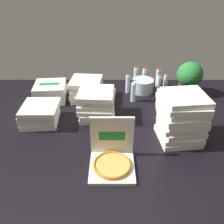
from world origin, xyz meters
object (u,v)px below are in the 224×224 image
Objects in this scene: pizza_stack_center_near at (87,89)px; water_bottle_0 at (136,76)px; ice_bucket at (143,86)px; water_bottle_4 at (128,84)px; water_bottle_1 at (159,85)px; water_bottle_2 at (165,84)px; water_bottle_6 at (133,92)px; water_bottle_5 at (158,78)px; pizza_stack_left_mid at (174,104)px; pizza_stack_left_near at (97,104)px; pizza_stack_right_mid at (40,114)px; potted_plant at (189,77)px; open_pizza_box at (112,157)px; pizza_stack_right_far at (182,118)px; pizza_stack_left_far at (51,92)px; water_bottle_3 at (144,77)px.

pizza_stack_center_near reaches higher than water_bottle_0.
ice_bucket is 1.12× the size of water_bottle_4.
water_bottle_1 is 1.00× the size of water_bottle_2.
water_bottle_2 is 0.47m from water_bottle_4.
water_bottle_1 is (0.26, -0.29, 0.00)m from water_bottle_0.
water_bottle_4 and water_bottle_6 have the same top height.
water_bottle_1 is at bearing -97.58° from water_bottle_5.
water_bottle_1 is at bearing 101.50° from pizza_stack_left_mid.
pizza_stack_right_mid is (-0.57, -0.11, -0.05)m from pizza_stack_left_near.
potted_plant is (0.75, -0.01, 0.10)m from water_bottle_4.
water_bottle_5 is at bearing 67.50° from open_pizza_box.
pizza_stack_right_far is at bearing -93.03° from water_bottle_2.
open_pizza_box is 1.57× the size of water_bottle_4.
pizza_stack_center_near is 1.63× the size of water_bottle_5.
pizza_stack_left_near reaches higher than pizza_stack_left_far.
pizza_stack_left_mid is at bearing -120.63° from potted_plant.
open_pizza_box is 0.94× the size of potted_plant.
pizza_stack_left_far is at bearing -172.30° from water_bottle_2.
water_bottle_4 is at bearing 134.28° from pizza_stack_left_mid.
ice_bucket is at bearing 14.58° from pizza_stack_center_near.
pizza_stack_center_near is 0.98m from water_bottle_5.
pizza_stack_center_near reaches higher than pizza_stack_left_mid.
water_bottle_4 is at bearing -136.52° from water_bottle_3.
water_bottle_2 is 1.00× the size of water_bottle_6.
pizza_stack_left_near is 0.69m from pizza_stack_left_far.
water_bottle_3 reaches higher than ice_bucket.
water_bottle_0 is at bearing 78.09° from open_pizza_box.
water_bottle_6 is (-0.33, -0.20, 0.00)m from water_bottle_1.
open_pizza_box reaches higher than water_bottle_5.
potted_plant is (0.70, 0.22, 0.10)m from water_bottle_6.
pizza_stack_left_near is at bearing -120.36° from water_bottle_0.
water_bottle_6 is at bearing -150.35° from water_bottle_2.
water_bottle_0 is at bearing 64.71° from water_bottle_4.
pizza_stack_left_far is at bearing -157.48° from water_bottle_0.
water_bottle_1 is 1.00× the size of water_bottle_4.
water_bottle_2 is 1.00× the size of water_bottle_3.
pizza_stack_left_near is at bearing -153.49° from potted_plant.
pizza_stack_left_mid is 1.67× the size of water_bottle_0.
pizza_stack_center_near is 0.75m from water_bottle_0.
water_bottle_1 is at bearing 65.02° from open_pizza_box.
pizza_stack_left_mid is at bearing -61.16° from ice_bucket.
water_bottle_5 is (-0.06, 0.19, 0.00)m from water_bottle_2.
water_bottle_4 is 1.00× the size of water_bottle_5.
water_bottle_2 reaches higher than pizza_stack_left_far.
water_bottle_5 is (0.18, -0.02, 0.00)m from water_bottle_3.
water_bottle_0 is 0.12m from water_bottle_3.
water_bottle_4 is (-0.19, -0.02, 0.03)m from ice_bucket.
water_bottle_0 is 1.00× the size of water_bottle_2.
water_bottle_6 is at bearing 76.52° from open_pizza_box.
open_pizza_box is 1.46m from water_bottle_2.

